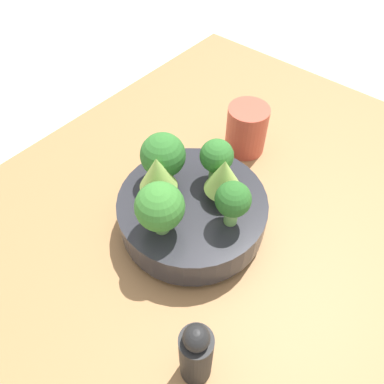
% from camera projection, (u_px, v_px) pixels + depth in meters
% --- Properties ---
extents(ground_plane, '(6.00, 6.00, 0.00)m').
position_uv_depth(ground_plane, '(194.00, 237.00, 0.67)').
color(ground_plane, beige).
extents(table, '(1.10, 0.77, 0.04)m').
position_uv_depth(table, '(194.00, 230.00, 0.66)').
color(table, '#9E7042').
rests_on(table, ground_plane).
extents(bowl, '(0.24, 0.24, 0.07)m').
position_uv_depth(bowl, '(192.00, 212.00, 0.61)').
color(bowl, '#28282D').
rests_on(bowl, table).
extents(romanesco_piece_far, '(0.06, 0.06, 0.08)m').
position_uv_depth(romanesco_piece_far, '(224.00, 176.00, 0.55)').
color(romanesco_piece_far, '#609347').
rests_on(romanesco_piece_far, bowl).
extents(broccoli_floret_right, '(0.07, 0.07, 0.09)m').
position_uv_depth(broccoli_floret_right, '(158.00, 206.00, 0.51)').
color(broccoli_floret_right, '#7AB256').
rests_on(broccoli_floret_right, bowl).
extents(broccoli_floret_front, '(0.07, 0.07, 0.09)m').
position_uv_depth(broccoli_floret_front, '(162.00, 157.00, 0.58)').
color(broccoli_floret_front, '#6BA34C').
rests_on(broccoli_floret_front, bowl).
extents(broccoli_floret_left, '(0.05, 0.05, 0.08)m').
position_uv_depth(broccoli_floret_left, '(215.00, 156.00, 0.58)').
color(broccoli_floret_left, '#6BA34C').
rests_on(broccoli_floret_left, bowl).
extents(broccoli_floret_back, '(0.05, 0.05, 0.08)m').
position_uv_depth(broccoli_floret_back, '(232.00, 201.00, 0.52)').
color(broccoli_floret_back, '#7AB256').
rests_on(broccoli_floret_back, bowl).
extents(romanesco_piece_near, '(0.06, 0.06, 0.08)m').
position_uv_depth(romanesco_piece_near, '(158.00, 175.00, 0.55)').
color(romanesco_piece_near, '#7AB256').
rests_on(romanesco_piece_near, bowl).
extents(cup, '(0.08, 0.08, 0.10)m').
position_uv_depth(cup, '(246.00, 129.00, 0.73)').
color(cup, '#C64C38').
rests_on(cup, table).
extents(pepper_mill, '(0.04, 0.04, 0.14)m').
position_uv_depth(pepper_mill, '(196.00, 354.00, 0.44)').
color(pepper_mill, black).
rests_on(pepper_mill, table).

